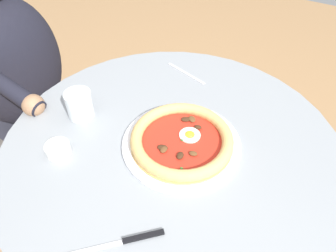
{
  "coord_description": "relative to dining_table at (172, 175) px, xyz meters",
  "views": [
    {
      "loc": [
        -0.28,
        0.55,
        1.43
      ],
      "look_at": [
        0.03,
        -0.03,
        0.78
      ],
      "focal_mm": 34.94,
      "sensor_mm": 36.0,
      "label": 1
    }
  ],
  "objects": [
    {
      "name": "dining_table",
      "position": [
        0.0,
        0.0,
        0.0
      ],
      "size": [
        0.96,
        0.96,
        0.75
      ],
      "color": "gray",
      "rests_on": "ground"
    },
    {
      "name": "pizza_on_plate",
      "position": [
        -0.03,
        -0.01,
        0.16
      ],
      "size": [
        0.33,
        0.33,
        0.04
      ],
      "color": "white",
      "rests_on": "dining_table"
    },
    {
      "name": "water_glass",
      "position": [
        0.3,
        0.02,
        0.18
      ],
      "size": [
        0.08,
        0.08,
        0.08
      ],
      "color": "silver",
      "rests_on": "dining_table"
    },
    {
      "name": "steak_knife",
      "position": [
        -0.05,
        0.3,
        0.15
      ],
      "size": [
        0.18,
        0.17,
        0.01
      ],
      "color": "silver",
      "rests_on": "dining_table"
    },
    {
      "name": "ramekin_capers",
      "position": [
        0.26,
        0.17,
        0.16
      ],
      "size": [
        0.07,
        0.07,
        0.03
      ],
      "color": "white",
      "rests_on": "dining_table"
    },
    {
      "name": "fork_utensil",
      "position": [
        0.11,
        -0.32,
        0.14
      ],
      "size": [
        0.17,
        0.06,
        0.0
      ],
      "color": "#BCBCC1",
      "rests_on": "dining_table"
    },
    {
      "name": "diner_person",
      "position": [
        0.73,
        -0.1,
        -0.09
      ],
      "size": [
        0.49,
        0.42,
        1.15
      ],
      "color": "#282833",
      "rests_on": "ground"
    },
    {
      "name": "cafe_chair_diner",
      "position": [
        0.88,
        -0.12,
        -0.09
      ],
      "size": [
        0.49,
        0.49,
        0.88
      ],
      "color": "#504A45",
      "rests_on": "ground"
    }
  ]
}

